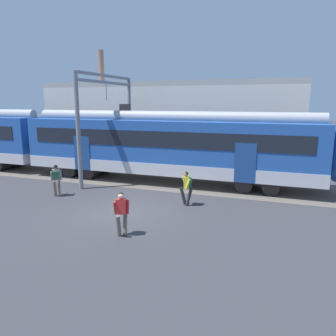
{
  "coord_description": "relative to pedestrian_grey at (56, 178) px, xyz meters",
  "views": [
    {
      "loc": [
        6.63,
        -12.46,
        4.9
      ],
      "look_at": [
        1.21,
        2.75,
        1.6
      ],
      "focal_mm": 35.0,
      "sensor_mm": 36.0,
      "label": 1
    }
  ],
  "objects": [
    {
      "name": "ground_plane",
      "position": [
        4.47,
        -1.26,
        -0.99
      ],
      "size": [
        160.0,
        160.0,
        0.0
      ],
      "primitive_type": "plane",
      "color": "#38383D"
    },
    {
      "name": "track_bed",
      "position": [
        -6.68,
        4.85,
        -0.98
      ],
      "size": [
        80.0,
        4.4,
        0.01
      ],
      "primitive_type": "cube",
      "color": "#605951",
      "rests_on": "ground"
    },
    {
      "name": "pedestrian_grey",
      "position": [
        0.0,
        0.0,
        0.0
      ],
      "size": [
        0.51,
        0.71,
        1.67
      ],
      "color": "#6B6051",
      "rests_on": "ground"
    },
    {
      "name": "pedestrian_red",
      "position": [
        5.65,
        -3.51,
        0.0
      ],
      "size": [
        0.53,
        0.7,
        1.67
      ],
      "color": "#6B6051",
      "rests_on": "ground"
    },
    {
      "name": "pedestrian_yellow",
      "position": [
        6.88,
        0.75,
        0.0
      ],
      "size": [
        0.7,
        0.53,
        1.67
      ],
      "color": "#28282D",
      "rests_on": "ground"
    },
    {
      "name": "catenary_gantry",
      "position": [
        0.36,
        4.85,
        3.32
      ],
      "size": [
        0.24,
        6.64,
        6.53
      ],
      "color": "gray",
      "rests_on": "ground"
    },
    {
      "name": "background_building",
      "position": [
        2.06,
        11.97,
        2.22
      ],
      "size": [
        20.81,
        5.0,
        9.2
      ],
      "color": "beige",
      "rests_on": "ground"
    }
  ]
}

